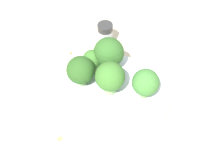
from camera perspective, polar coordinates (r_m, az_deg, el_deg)
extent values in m
plane|color=beige|center=(0.57, 0.00, -4.39)|extent=(3.00, 3.00, 0.00)
cylinder|color=silver|center=(0.56, 0.00, -3.33)|extent=(0.20, 0.20, 0.04)
cylinder|color=#8EB770|center=(0.54, -0.35, -0.32)|extent=(0.02, 0.02, 0.03)
sphere|color=#386B28|center=(0.52, -0.36, 1.39)|extent=(0.05, 0.05, 0.05)
cylinder|color=#7A9E5B|center=(0.57, -3.58, 3.33)|extent=(0.02, 0.02, 0.02)
sphere|color=#386B28|center=(0.56, -3.66, 4.54)|extent=(0.03, 0.03, 0.03)
cylinder|color=#7A9E5B|center=(0.54, 5.96, -1.24)|extent=(0.02, 0.02, 0.03)
sphere|color=#3D7533|center=(0.52, 6.17, 0.29)|extent=(0.05, 0.05, 0.05)
cylinder|color=#7A9E5B|center=(0.55, -5.59, 1.08)|extent=(0.02, 0.02, 0.03)
sphere|color=#28511E|center=(0.54, -5.77, 2.55)|extent=(0.05, 0.05, 0.05)
cylinder|color=#8EB770|center=(0.58, -0.58, 4.06)|extent=(0.02, 0.02, 0.03)
sphere|color=#2D5B23|center=(0.56, -0.60, 5.76)|extent=(0.06, 0.06, 0.06)
cylinder|color=#B2B7BC|center=(0.66, -1.23, 8.40)|extent=(0.03, 0.03, 0.05)
cylinder|color=#2D2D2D|center=(0.64, -1.27, 10.32)|extent=(0.03, 0.03, 0.01)
cube|color=#AD7F4C|center=(0.64, 4.66, 4.26)|extent=(0.01, 0.01, 0.01)
cube|color=#AD7F4C|center=(0.54, -9.65, -9.74)|extent=(0.01, 0.01, 0.01)
cube|color=olive|center=(0.67, -7.56, 5.70)|extent=(0.00, 0.01, 0.01)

